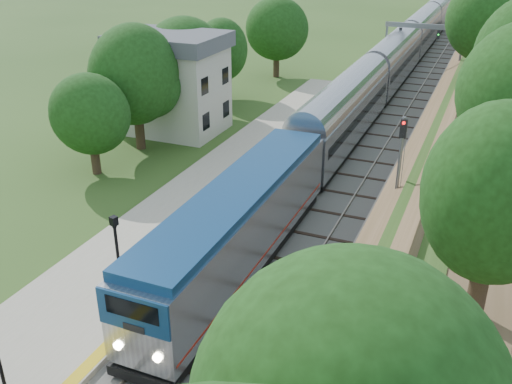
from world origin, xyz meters
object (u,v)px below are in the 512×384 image
at_px(lamppost_far, 119,267).
at_px(signal_farside, 400,161).
at_px(station_building, 172,82).
at_px(signal_gantry, 423,37).
at_px(lamppost_mid, 1,370).
at_px(train, 392,65).

relative_size(lamppost_far, signal_farside, 0.68).
bearing_deg(station_building, signal_gantry, 56.62).
distance_m(station_building, lamppost_mid, 31.24).
xyz_separation_m(signal_gantry, train, (-2.47, -3.16, -2.58)).
relative_size(station_building, train, 0.09).
bearing_deg(station_building, lamppost_mid, -70.12).
relative_size(station_building, signal_gantry, 1.02).
bearing_deg(signal_gantry, lamppost_far, -96.99).
xyz_separation_m(signal_gantry, lamppost_far, (-5.84, -47.62, -2.49)).
bearing_deg(lamppost_far, lamppost_mid, -90.21).
height_order(signal_gantry, lamppost_mid, signal_gantry).
relative_size(signal_gantry, signal_farside, 1.31).
bearing_deg(signal_farside, train, 100.99).
xyz_separation_m(signal_gantry, signal_farside, (3.73, -35.08, -0.77)).
height_order(train, lamppost_far, lamppost_far).
bearing_deg(station_building, signal_farside, -26.53).
bearing_deg(lamppost_mid, train, 86.21).
distance_m(station_building, train, 26.00).
relative_size(station_building, signal_farside, 1.34).
height_order(signal_gantry, lamppost_far, signal_gantry).
bearing_deg(lamppost_mid, lamppost_far, 89.79).
bearing_deg(lamppost_far, signal_farside, 52.68).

